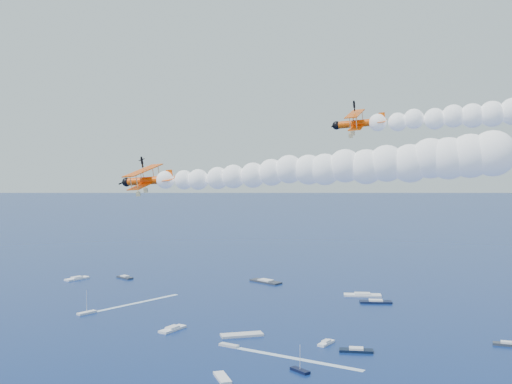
# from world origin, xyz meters

# --- Properties ---
(biplane_lead) EXTENTS (9.36, 10.77, 7.70)m
(biplane_lead) POSITION_xyz_m (15.34, 18.38, 58.95)
(biplane_lead) COLOR #EA4E04
(biplane_trail) EXTENTS (9.79, 11.12, 7.77)m
(biplane_trail) POSITION_xyz_m (-14.61, 8.82, 50.45)
(biplane_trail) COLOR #FF5105
(smoke_trail_trail) EXTENTS (50.50, 16.85, 9.40)m
(smoke_trail_trail) POSITION_xyz_m (10.31, 5.80, 52.32)
(smoke_trail_trail) COLOR white
(spectator_boats) EXTENTS (233.23, 171.95, 0.70)m
(spectator_boats) POSITION_xyz_m (-13.21, 127.40, 0.35)
(spectator_boats) COLOR silver
(spectator_boats) RESTS_ON ground
(boat_wakes) EXTENTS (95.59, 115.34, 0.04)m
(boat_wakes) POSITION_xyz_m (-45.21, 93.05, 0.03)
(boat_wakes) COLOR white
(boat_wakes) RESTS_ON ground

